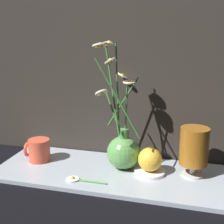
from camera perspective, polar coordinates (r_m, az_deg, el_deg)
ground_plane at (r=0.96m, az=-0.69°, el=-11.31°), size 6.00×6.00×0.00m
shelf at (r=0.96m, az=-0.69°, el=-10.99°), size 0.68×0.27×0.01m
vase_with_flowers at (r=0.95m, az=1.99°, el=-6.49°), size 0.15×0.25×0.38m
yellow_mug at (r=1.04m, az=-13.30°, el=-6.79°), size 0.08×0.07×0.07m
tea_glass at (r=0.92m, az=14.76°, el=-6.26°), size 0.08×0.08×0.15m
saucer_plate at (r=0.94m, az=6.88°, el=-10.86°), size 0.09×0.09×0.01m
orange_fruit at (r=0.93m, az=6.96°, el=-8.61°), size 0.07×0.07×0.08m
loose_daisy at (r=0.90m, az=-6.35°, el=-12.19°), size 0.12×0.04×0.01m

